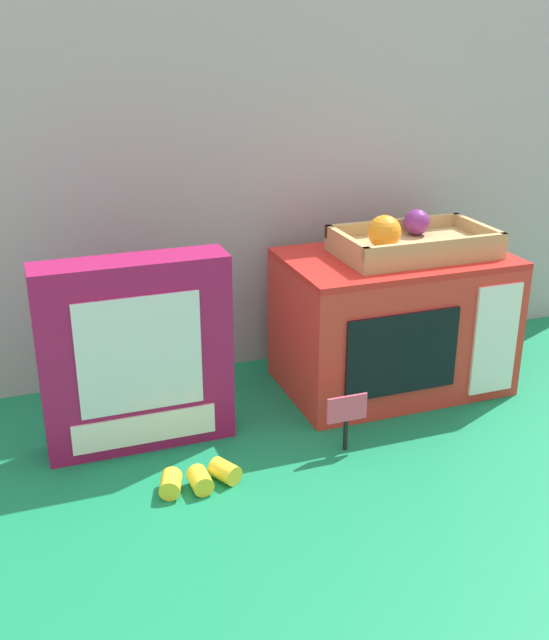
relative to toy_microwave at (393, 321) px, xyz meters
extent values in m
plane|color=#147A4C|center=(-0.19, -0.02, -0.13)|extent=(1.70, 1.70, 0.00)
cube|color=#A0A3A8|center=(-0.19, 0.21, 0.24)|extent=(1.61, 0.03, 0.74)
cube|color=red|center=(0.00, 0.00, -0.01)|extent=(0.41, 0.26, 0.25)
cube|color=red|center=(0.00, 0.00, 0.12)|extent=(0.41, 0.26, 0.01)
cube|color=black|center=(-0.05, -0.13, -0.01)|extent=(0.21, 0.01, 0.15)
cube|color=white|center=(0.14, -0.13, -0.01)|extent=(0.09, 0.01, 0.21)
cube|color=tan|center=(0.03, 0.00, 0.14)|extent=(0.29, 0.17, 0.02)
cube|color=tan|center=(0.03, -0.08, 0.17)|extent=(0.29, 0.01, 0.02)
cube|color=tan|center=(0.03, 0.07, 0.17)|extent=(0.29, 0.01, 0.02)
cube|color=tan|center=(-0.10, 0.00, 0.17)|extent=(0.01, 0.17, 0.02)
cube|color=tan|center=(0.17, 0.00, 0.17)|extent=(0.01, 0.17, 0.02)
sphere|color=orange|center=(-0.04, -0.02, 0.18)|extent=(0.06, 0.06, 0.06)
sphere|color=#72287F|center=(0.06, 0.04, 0.18)|extent=(0.05, 0.05, 0.05)
cube|color=#99144C|center=(-0.50, -0.06, 0.03)|extent=(0.31, 0.08, 0.32)
cube|color=silver|center=(-0.50, -0.10, 0.05)|extent=(0.20, 0.00, 0.19)
cube|color=white|center=(-0.50, -0.10, -0.09)|extent=(0.23, 0.00, 0.05)
cylinder|color=black|center=(-0.19, -0.20, -0.10)|extent=(0.01, 0.01, 0.06)
cube|color=#F44C6B|center=(-0.19, -0.20, -0.05)|extent=(0.07, 0.00, 0.05)
cylinder|color=yellow|center=(-0.49, -0.22, -0.11)|extent=(0.04, 0.05, 0.03)
cylinder|color=yellow|center=(-0.44, -0.23, -0.11)|extent=(0.03, 0.05, 0.03)
cylinder|color=yellow|center=(-0.40, -0.22, -0.11)|extent=(0.05, 0.05, 0.03)
camera|label=1|loc=(-0.67, -1.19, 0.54)|focal=42.68mm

